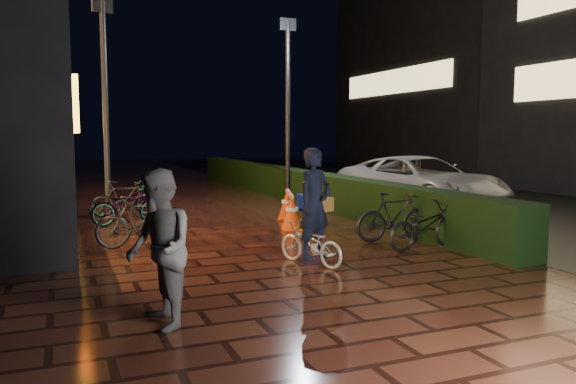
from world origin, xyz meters
name	(u,v)px	position (x,y,z in m)	size (l,w,h in m)	color
ground	(296,258)	(0.00, 0.00, 0.00)	(80.00, 80.00, 0.00)	#381911
asphalt_road	(497,202)	(9.00, 5.00, 0.00)	(11.00, 60.00, 0.01)	black
hedge	(293,184)	(3.30, 8.00, 0.50)	(0.70, 20.00, 1.00)	black
bystander_person	(159,249)	(-2.75, -2.66, 0.88)	(0.86, 0.67, 1.77)	#5A5A5D
van	(420,182)	(5.87, 4.69, 0.75)	(2.49, 5.39, 1.50)	#B4B5B9
far_buildings	(575,34)	(17.23, 9.61, 6.47)	(9.08, 31.00, 14.00)	black
lamp_post_hedge	(288,102)	(2.88, 7.46, 3.11)	(0.54, 0.15, 5.65)	black
lamp_post_sf	(105,98)	(-2.57, 6.61, 3.07)	(0.53, 0.24, 5.59)	black
cyclist	(313,222)	(0.05, -0.60, 0.71)	(0.94, 1.41, 1.92)	silver
traffic_barrier	(290,208)	(1.30, 3.44, 0.38)	(0.97, 1.89, 0.77)	#D7420B
cart_assembly	(308,203)	(1.51, 2.84, 0.56)	(0.60, 0.62, 1.10)	black
parked_bikes_storefront	(128,205)	(-2.27, 4.72, 0.47)	(1.86, 4.97, 0.99)	black
parked_bikes_hedge	(410,221)	(2.46, 0.19, 0.47)	(1.79, 1.63, 0.99)	black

